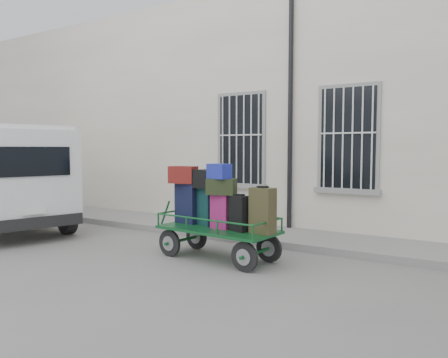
% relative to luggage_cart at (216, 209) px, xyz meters
% --- Properties ---
extents(ground, '(80.00, 80.00, 0.00)m').
position_rel_luggage_cart_xyz_m(ground, '(-0.75, -0.06, -0.92)').
color(ground, slate).
rests_on(ground, ground).
extents(building, '(24.00, 5.15, 6.00)m').
position_rel_luggage_cart_xyz_m(building, '(-0.75, 5.44, 2.08)').
color(building, beige).
rests_on(building, ground).
extents(sidewalk, '(24.00, 1.70, 0.15)m').
position_rel_luggage_cart_xyz_m(sidewalk, '(-0.75, 2.14, -0.84)').
color(sidewalk, gray).
rests_on(sidewalk, ground).
extents(luggage_cart, '(2.65, 1.21, 1.75)m').
position_rel_luggage_cart_xyz_m(luggage_cart, '(0.00, 0.00, 0.00)').
color(luggage_cart, black).
rests_on(luggage_cart, ground).
extents(van, '(5.37, 3.44, 2.52)m').
position_rel_luggage_cart_xyz_m(van, '(-6.12, -0.43, 0.53)').
color(van, silver).
rests_on(van, ground).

